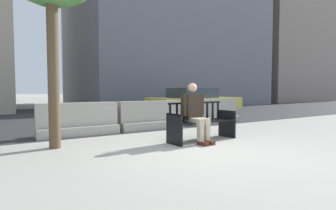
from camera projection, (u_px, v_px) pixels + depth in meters
ground_plane at (207, 152)px, 4.89m from camera, size 200.00×200.00×0.00m
street_asphalt at (85, 115)px, 12.26m from camera, size 120.00×12.00×0.01m
street_bench at (202, 123)px, 6.01m from camera, size 1.72×0.64×0.88m
seated_person at (195, 111)px, 5.78m from camera, size 0.59×0.74×1.31m
jersey_barrier_centre at (150, 118)px, 7.84m from camera, size 2.01×0.72×0.84m
jersey_barrier_left at (78, 122)px, 6.73m from camera, size 2.00×0.69×0.84m
jersey_barrier_right at (213, 113)px, 9.26m from camera, size 2.02×0.73×0.84m
car_taxi_near at (195, 101)px, 12.56m from camera, size 4.60×2.05×1.28m
building_far_right at (257, 30)px, 31.72m from camera, size 10.47×13.64×16.95m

